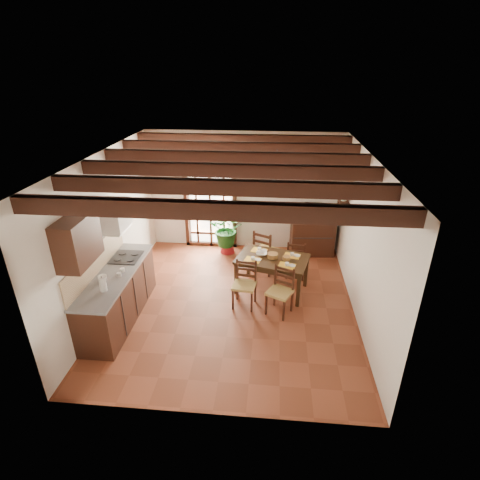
# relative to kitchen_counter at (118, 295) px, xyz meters

# --- Properties ---
(ground_plane) EXTENTS (5.00, 5.00, 0.00)m
(ground_plane) POSITION_rel_kitchen_counter_xyz_m (1.96, 0.60, -0.47)
(ground_plane) COLOR brown
(room_shell) EXTENTS (4.52, 5.02, 2.81)m
(room_shell) POSITION_rel_kitchen_counter_xyz_m (1.96, 0.60, 1.34)
(room_shell) COLOR silver
(room_shell) RESTS_ON ground_plane
(ceiling_beams) EXTENTS (4.50, 4.34, 0.20)m
(ceiling_beams) POSITION_rel_kitchen_counter_xyz_m (1.96, 0.60, 2.22)
(ceiling_beams) COLOR black
(ceiling_beams) RESTS_ON room_shell
(french_door) EXTENTS (1.26, 0.11, 2.32)m
(french_door) POSITION_rel_kitchen_counter_xyz_m (1.16, 3.05, 0.70)
(french_door) COLOR white
(french_door) RESTS_ON ground_plane
(kitchen_counter) EXTENTS (0.64, 2.25, 1.38)m
(kitchen_counter) POSITION_rel_kitchen_counter_xyz_m (0.00, 0.00, 0.00)
(kitchen_counter) COLOR #331910
(kitchen_counter) RESTS_ON ground_plane
(upper_cabinet) EXTENTS (0.35, 0.80, 0.70)m
(upper_cabinet) POSITION_rel_kitchen_counter_xyz_m (-0.12, -0.70, 1.38)
(upper_cabinet) COLOR #331910
(upper_cabinet) RESTS_ON room_shell
(range_hood) EXTENTS (0.38, 0.60, 0.54)m
(range_hood) POSITION_rel_kitchen_counter_xyz_m (-0.09, 0.55, 1.26)
(range_hood) COLOR white
(range_hood) RESTS_ON room_shell
(counter_items) EXTENTS (0.50, 1.43, 0.25)m
(counter_items) POSITION_rel_kitchen_counter_xyz_m (0.00, 0.09, 0.49)
(counter_items) COLOR black
(counter_items) RESTS_ON kitchen_counter
(dining_table) EXTENTS (1.51, 1.17, 0.73)m
(dining_table) POSITION_rel_kitchen_counter_xyz_m (2.68, 1.14, 0.16)
(dining_table) COLOR #301F0F
(dining_table) RESTS_ON ground_plane
(chair_near_left) EXTENTS (0.46, 0.45, 0.89)m
(chair_near_left) POSITION_rel_kitchen_counter_xyz_m (2.18, 0.56, -0.19)
(chair_near_left) COLOR #AD914A
(chair_near_left) RESTS_ON ground_plane
(chair_near_right) EXTENTS (0.54, 0.53, 0.89)m
(chair_near_right) POSITION_rel_kitchen_counter_xyz_m (2.83, 0.39, -0.19)
(chair_near_right) COLOR #AD914A
(chair_near_right) RESTS_ON ground_plane
(chair_far_left) EXTENTS (0.60, 0.59, 0.98)m
(chair_far_left) POSITION_rel_kitchen_counter_xyz_m (2.52, 1.89, -0.17)
(chair_far_left) COLOR #AD914A
(chair_far_left) RESTS_ON ground_plane
(chair_far_right) EXTENTS (0.44, 0.43, 0.86)m
(chair_far_right) POSITION_rel_kitchen_counter_xyz_m (3.18, 1.72, -0.20)
(chair_far_right) COLOR #AD914A
(chair_far_right) RESTS_ON ground_plane
(table_setting) EXTENTS (0.98, 0.65, 0.09)m
(table_setting) POSITION_rel_kitchen_counter_xyz_m (2.68, 1.14, 0.26)
(table_setting) COLOR gold
(table_setting) RESTS_ON dining_table
(table_bowl) EXTENTS (0.22, 0.22, 0.05)m
(table_bowl) POSITION_rel_kitchen_counter_xyz_m (2.46, 1.25, 0.28)
(table_bowl) COLOR white
(table_bowl) RESTS_ON dining_table
(sideboard) EXTENTS (1.03, 0.52, 0.84)m
(sideboard) POSITION_rel_kitchen_counter_xyz_m (3.60, 2.83, -0.05)
(sideboard) COLOR #331910
(sideboard) RESTS_ON ground_plane
(crt_tv) EXTENTS (0.47, 0.44, 0.38)m
(crt_tv) POSITION_rel_kitchen_counter_xyz_m (3.60, 2.82, 0.56)
(crt_tv) COLOR black
(crt_tv) RESTS_ON sideboard
(fuse_box) EXTENTS (0.25, 0.03, 0.32)m
(fuse_box) POSITION_rel_kitchen_counter_xyz_m (3.46, 3.08, 1.28)
(fuse_box) COLOR white
(fuse_box) RESTS_ON room_shell
(plant_pot) EXTENTS (0.35, 0.35, 0.21)m
(plant_pot) POSITION_rel_kitchen_counter_xyz_m (1.60, 2.71, -0.36)
(plant_pot) COLOR maroon
(plant_pot) RESTS_ON ground_plane
(potted_plant) EXTENTS (2.26, 2.02, 2.27)m
(potted_plant) POSITION_rel_kitchen_counter_xyz_m (1.60, 2.71, 0.10)
(potted_plant) COLOR #144C19
(potted_plant) RESTS_ON ground_plane
(wall_shelf) EXTENTS (0.20, 0.42, 0.20)m
(wall_shelf) POSITION_rel_kitchen_counter_xyz_m (4.10, 2.20, 1.04)
(wall_shelf) COLOR #331910
(wall_shelf) RESTS_ON room_shell
(shelf_vase) EXTENTS (0.15, 0.15, 0.15)m
(shelf_vase) POSITION_rel_kitchen_counter_xyz_m (4.10, 2.20, 1.18)
(shelf_vase) COLOR #B2BFB2
(shelf_vase) RESTS_ON wall_shelf
(shelf_flowers) EXTENTS (0.14, 0.14, 0.36)m
(shelf_flowers) POSITION_rel_kitchen_counter_xyz_m (4.10, 2.20, 1.38)
(shelf_flowers) COLOR gold
(shelf_flowers) RESTS_ON shelf_vase
(framed_picture) EXTENTS (0.03, 0.32, 0.32)m
(framed_picture) POSITION_rel_kitchen_counter_xyz_m (4.18, 2.20, 1.58)
(framed_picture) COLOR brown
(framed_picture) RESTS_ON room_shell
(pendant_lamp) EXTENTS (0.36, 0.36, 0.84)m
(pendant_lamp) POSITION_rel_kitchen_counter_xyz_m (2.68, 1.24, 1.60)
(pendant_lamp) COLOR black
(pendant_lamp) RESTS_ON room_shell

